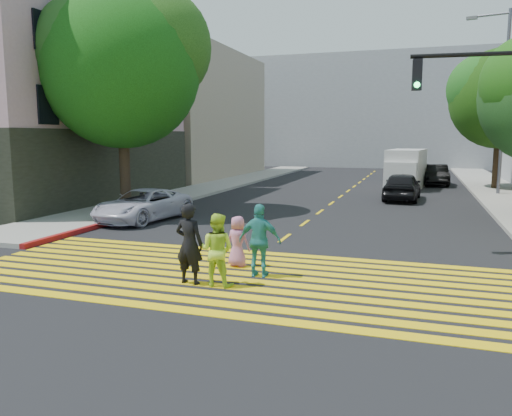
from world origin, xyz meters
The scene contains 20 objects.
ground centered at (0.00, 0.00, 0.00)m, with size 120.00×120.00×0.00m, color black.
sidewalk_left centered at (-8.50, 22.00, 0.07)m, with size 3.00×40.00×0.15m, color gray.
curb_red centered at (-6.90, 6.00, 0.08)m, with size 0.20×8.00×0.16m, color maroon.
crosswalk centered at (0.00, 1.28, 0.01)m, with size 13.40×5.30×0.01m.
lane_line centered at (0.00, 22.50, 0.01)m, with size 0.12×34.40×0.01m.
building_left_pink centered at (-16.00, 12.00, 4.58)m, with size 12.10×14.10×11.00m.
building_left_tan centered at (-16.00, 28.00, 5.00)m, with size 12.00×16.00×10.00m, color tan.
backdrop_block centered at (0.00, 48.00, 6.00)m, with size 30.00×8.00×12.00m, color gray.
tree_left centered at (-7.92, 9.27, 6.44)m, with size 8.67×8.65×9.55m.
tree_right_far centered at (8.64, 24.32, 5.87)m, with size 6.90×6.37×8.69m.
pedestrian_man centered at (-0.71, 0.41, 0.91)m, with size 0.67×0.44×1.83m, color black.
pedestrian_woman centered at (-0.08, 0.48, 0.81)m, with size 0.79×0.61×1.62m, color #BFEC36.
pedestrian_child centered at (-0.21, 2.16, 0.65)m, with size 0.63×0.41×1.30m, color #C4709B.
pedestrian_extra centered at (0.60, 1.45, 0.86)m, with size 1.01×0.42×1.73m, color teal.
white_sedan centered at (-6.17, 7.57, 0.62)m, with size 2.05×4.45×1.24m, color silver.
dark_car_near centered at (3.26, 17.41, 0.73)m, with size 1.73×4.31×1.47m, color black.
silver_car centered at (3.80, 29.35, 0.70)m, with size 1.96×4.82×1.40m, color #9CA0B6.
dark_car_parked centered at (5.12, 26.53, 0.71)m, with size 1.49×4.28×1.41m, color black.
white_van centered at (3.24, 23.59, 1.17)m, with size 2.52×5.42×2.47m.
street_lamp centered at (8.08, 21.02, 5.74)m, with size 2.25×0.72×10.01m.
Camera 1 is at (4.08, -9.44, 3.27)m, focal length 35.00 mm.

